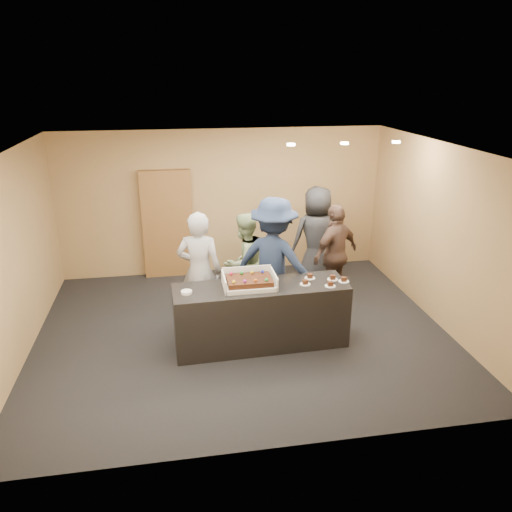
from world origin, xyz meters
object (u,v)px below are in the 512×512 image
Objects in this scene: serving_counter at (261,315)px; person_brown_extra at (335,254)px; sheet_cake at (249,280)px; person_server_grey at (200,272)px; storage_cabinet at (168,224)px; person_navy_man at (274,262)px; plate_stack at (187,292)px; person_sage_man at (244,262)px; person_dark_suit at (317,238)px; cake_box at (249,283)px.

serving_counter is 1.93m from person_brown_extra.
person_server_grey is (-0.63, 0.65, -0.09)m from sheet_cake.
sheet_cake is 0.36× the size of person_brown_extra.
person_brown_extra is at bearing -30.83° from storage_cabinet.
person_server_grey is 0.92× the size of person_navy_man.
person_sage_man reaches higher than plate_stack.
person_sage_man is (0.74, 0.53, -0.10)m from person_server_grey.
storage_cabinet reaches higher than serving_counter.
person_dark_suit is (1.38, 0.66, 0.11)m from person_sage_man.
storage_cabinet is 3.33× the size of sheet_cake.
cake_box is at bearing 85.67° from person_navy_man.
person_navy_man reaches higher than person_sage_man.
storage_cabinet is 3.02m from sheet_cake.
plate_stack is at bearing 34.49° from person_dark_suit.
serving_counter is at bearing -9.23° from cake_box.
person_sage_man is 0.96× the size of person_brown_extra.
storage_cabinet is 2.22m from person_server_grey.
person_dark_suit is (2.12, 1.19, 0.01)m from person_server_grey.
person_sage_man is (1.18, -1.64, -0.20)m from storage_cabinet.
cake_box is 0.89m from person_server_grey.
storage_cabinet reaches higher than sheet_cake.
serving_counter is at bearing 155.61° from person_server_grey.
person_navy_man reaches higher than person_brown_extra.
person_dark_suit is at bearing 171.35° from person_sage_man.
person_sage_man is 0.88× the size of person_dark_suit.
person_navy_man reaches higher than person_dark_suit.
sheet_cake is 0.86m from plate_stack.
plate_stack is at bearing 87.94° from person_server_grey.
person_navy_man is (0.48, 0.65, 0.03)m from cake_box.
person_server_grey is at bearing 24.58° from person_dark_suit.
person_dark_suit reaches higher than serving_counter.
person_server_grey is (0.45, -2.17, -0.10)m from storage_cabinet.
person_navy_man is (1.56, -2.14, -0.03)m from storage_cabinet.
person_server_grey is 1.11m from person_navy_man.
person_server_grey is 2.43m from person_dark_suit.
person_server_grey reaches higher than person_sage_man.
person_navy_man is at bearing 54.54° from sheet_cake.
person_navy_man is (1.33, 0.74, 0.06)m from plate_stack.
person_dark_suit is (1.00, 1.16, -0.07)m from person_navy_man.
sheet_cake is at bearing 50.60° from person_sage_man.
serving_counter is 1.33× the size of person_server_grey.
serving_counter is 16.31× the size of plate_stack.
plate_stack is at bearing -178.02° from serving_counter.
person_navy_man is at bearing -163.76° from person_server_grey.
plate_stack is at bearing -85.51° from storage_cabinet.
person_brown_extra is (1.46, 1.20, 0.39)m from serving_counter.
person_brown_extra reaches higher than person_sage_man.
cake_box is 0.44× the size of person_sage_man.
cake_box is at bearing 150.33° from person_server_grey.
plate_stack is 2.78m from person_brown_extra.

